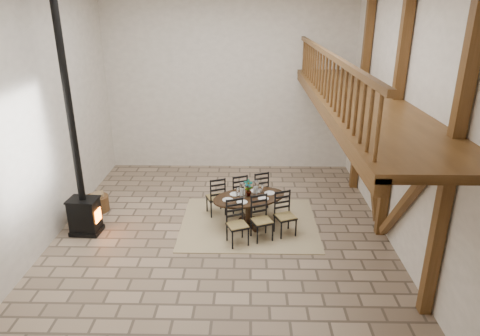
{
  "coord_description": "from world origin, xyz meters",
  "views": [
    {
      "loc": [
        0.55,
        -8.13,
        4.6
      ],
      "look_at": [
        0.38,
        0.4,
        1.32
      ],
      "focal_mm": 32.0,
      "sensor_mm": 36.0,
      "label": 1
    }
  ],
  "objects_px": {
    "wood_stove": "(80,184)",
    "log_stack": "(81,213)",
    "log_basket": "(97,203)",
    "dining_table": "(249,209)"
  },
  "relations": [
    {
      "from": "wood_stove",
      "to": "log_basket",
      "type": "bearing_deg",
      "value": 101.15
    },
    {
      "from": "dining_table",
      "to": "wood_stove",
      "type": "bearing_deg",
      "value": 165.61
    },
    {
      "from": "wood_stove",
      "to": "log_stack",
      "type": "bearing_deg",
      "value": 126.11
    },
    {
      "from": "dining_table",
      "to": "wood_stove",
      "type": "distance_m",
      "value": 3.6
    },
    {
      "from": "dining_table",
      "to": "log_basket",
      "type": "xyz_separation_m",
      "value": [
        -3.61,
        0.6,
        -0.17
      ]
    },
    {
      "from": "wood_stove",
      "to": "log_stack",
      "type": "height_order",
      "value": "wood_stove"
    },
    {
      "from": "log_basket",
      "to": "log_stack",
      "type": "bearing_deg",
      "value": -102.39
    },
    {
      "from": "log_stack",
      "to": "log_basket",
      "type": "bearing_deg",
      "value": 77.61
    },
    {
      "from": "wood_stove",
      "to": "log_basket",
      "type": "relative_size",
      "value": 9.04
    },
    {
      "from": "log_basket",
      "to": "log_stack",
      "type": "xyz_separation_m",
      "value": [
        -0.14,
        -0.63,
        0.05
      ]
    }
  ]
}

